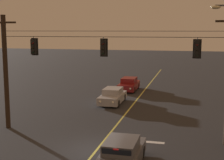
{
  "coord_description": "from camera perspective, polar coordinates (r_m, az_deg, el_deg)",
  "views": [
    {
      "loc": [
        4.99,
        -16.62,
        6.65
      ],
      "look_at": [
        0.0,
        3.76,
        3.42
      ],
      "focal_mm": 52.48,
      "sensor_mm": 36.0,
      "label": 1
    }
  ],
  "objects": [
    {
      "name": "ground_plane",
      "position": [
        18.58,
        -2.82,
        -12.23
      ],
      "size": [
        180.0,
        180.0,
        0.0
      ],
      "primitive_type": "plane",
      "color": "#28282B"
    },
    {
      "name": "lane_centre_stripe",
      "position": [
        26.7,
        2.56,
        -5.68
      ],
      "size": [
        0.14,
        60.0,
        0.01
      ],
      "primitive_type": "cube",
      "color": "#D1C64C",
      "rests_on": "ground"
    },
    {
      "name": "stop_bar_paint",
      "position": [
        20.15,
        4.24,
        -10.53
      ],
      "size": [
        3.4,
        0.36,
        0.01
      ],
      "primitive_type": "cube",
      "color": "silver",
      "rests_on": "ground"
    },
    {
      "name": "signal_span_assembly",
      "position": [
        20.18,
        -0.67,
        1.08
      ],
      "size": [
        15.97,
        0.32,
        7.62
      ],
      "color": "#2D2116",
      "rests_on": "ground"
    },
    {
      "name": "traffic_light_leftmost",
      "position": [
        21.79,
        -13.5,
        5.66
      ],
      "size": [
        0.48,
        0.41,
        1.22
      ],
      "color": "black"
    },
    {
      "name": "traffic_light_left_inner",
      "position": [
        20.09,
        -1.53,
        5.66
      ],
      "size": [
        0.48,
        0.41,
        1.22
      ],
      "color": "black"
    },
    {
      "name": "traffic_light_centre",
      "position": [
        19.39,
        14.61,
        5.27
      ],
      "size": [
        0.48,
        0.41,
        1.22
      ],
      "color": "black"
    },
    {
      "name": "car_waiting_near_lane",
      "position": [
        16.36,
        1.71,
        -12.76
      ],
      "size": [
        1.8,
        4.33,
        1.39
      ],
      "color": "#4C4C51",
      "rests_on": "ground"
    },
    {
      "name": "car_oncoming_lead",
      "position": [
        29.88,
        0.1,
        -2.84
      ],
      "size": [
        1.8,
        4.42,
        1.39
      ],
      "color": "#A5A5AD",
      "rests_on": "ground"
    },
    {
      "name": "car_oncoming_trailing",
      "position": [
        36.34,
        2.97,
        -0.77
      ],
      "size": [
        1.8,
        4.42,
        1.39
      ],
      "color": "maroon",
      "rests_on": "ground"
    }
  ]
}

